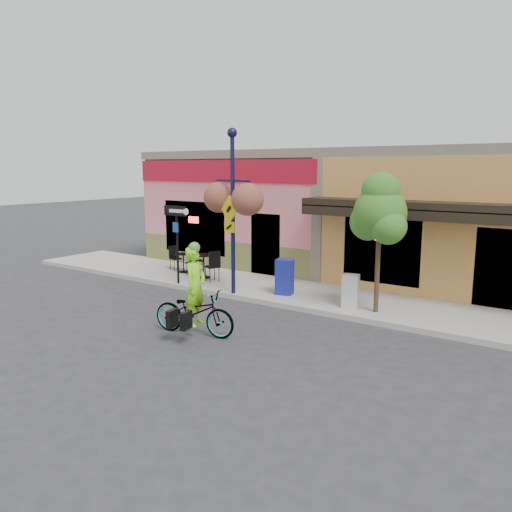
{
  "coord_description": "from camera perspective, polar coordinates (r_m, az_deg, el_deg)",
  "views": [
    {
      "loc": [
        6.55,
        -10.95,
        3.87
      ],
      "look_at": [
        -1.39,
        0.5,
        1.4
      ],
      "focal_mm": 35.0,
      "sensor_mm": 36.0,
      "label": 1
    }
  ],
  "objects": [
    {
      "name": "one_way_sign",
      "position": [
        16.26,
        -8.97,
        1.25
      ],
      "size": [
        0.98,
        0.26,
        2.53
      ],
      "primitive_type": null,
      "rotation": [
        0.0,
        0.0,
        -0.05
      ],
      "color": "black",
      "rests_on": "sidewalk"
    },
    {
      "name": "bicycle",
      "position": [
        11.82,
        -7.08,
        -6.36
      ],
      "size": [
        2.17,
        1.11,
        1.09
      ],
      "primitive_type": "imported",
      "rotation": [
        0.0,
        0.0,
        1.76
      ],
      "color": "maroon",
      "rests_on": "ground"
    },
    {
      "name": "cafe_set_right",
      "position": [
        17.13,
        -6.0,
        -0.75
      ],
      "size": [
        1.96,
        1.52,
        1.05
      ],
      "primitive_type": null,
      "rotation": [
        0.0,
        0.0,
        -0.43
      ],
      "color": "black",
      "rests_on": "sidewalk"
    },
    {
      "name": "newspaper_box_blue",
      "position": [
        14.84,
        3.28,
        -2.38
      ],
      "size": [
        0.56,
        0.52,
        1.06
      ],
      "primitive_type": null,
      "rotation": [
        0.0,
        0.0,
        0.23
      ],
      "color": "navy",
      "rests_on": "sidewalk"
    },
    {
      "name": "sidewalk",
      "position": [
        15.0,
        7.67,
        -4.69
      ],
      "size": [
        24.0,
        3.0,
        0.15
      ],
      "primitive_type": "cube",
      "color": "#9E9B93",
      "rests_on": "ground"
    },
    {
      "name": "ground",
      "position": [
        13.33,
        3.71,
        -6.84
      ],
      "size": [
        90.0,
        90.0,
        0.0
      ],
      "primitive_type": "plane",
      "color": "#2D2D30",
      "rests_on": "ground"
    },
    {
      "name": "curb",
      "position": [
        13.77,
        4.9,
        -5.98
      ],
      "size": [
        24.0,
        0.12,
        0.15
      ],
      "primitive_type": "cube",
      "color": "#A8A59E",
      "rests_on": "ground"
    },
    {
      "name": "building",
      "position": [
        19.65,
        15.19,
        4.97
      ],
      "size": [
        18.2,
        8.2,
        4.5
      ],
      "primitive_type": null,
      "color": "#E16F7A",
      "rests_on": "ground"
    },
    {
      "name": "lamp_post",
      "position": [
        14.66,
        -2.67,
        4.99
      ],
      "size": [
        1.66,
        0.99,
        4.86
      ],
      "primitive_type": null,
      "rotation": [
        0.0,
        0.0,
        -0.25
      ],
      "color": "#13143E",
      "rests_on": "sidewalk"
    },
    {
      "name": "cyclist_rider",
      "position": [
        11.69,
        -6.94,
        -4.63
      ],
      "size": [
        0.56,
        0.75,
        1.85
      ],
      "primitive_type": "imported",
      "rotation": [
        0.0,
        0.0,
        1.76
      ],
      "color": "#89ED18",
      "rests_on": "ground"
    },
    {
      "name": "newspaper_box_grey",
      "position": [
        13.67,
        10.75,
        -3.96
      ],
      "size": [
        0.5,
        0.47,
        0.9
      ],
      "primitive_type": null,
      "rotation": [
        0.0,
        0.0,
        0.24
      ],
      "color": "beige",
      "rests_on": "sidewalk"
    },
    {
      "name": "street_tree",
      "position": [
        13.13,
        13.83,
        1.51
      ],
      "size": [
        1.75,
        1.75,
        3.67
      ],
      "primitive_type": null,
      "rotation": [
        0.0,
        0.0,
        -0.25
      ],
      "color": "#3D7A26",
      "rests_on": "sidewalk"
    },
    {
      "name": "cafe_set_left",
      "position": [
        18.12,
        -8.3,
        -0.45
      ],
      "size": [
        1.65,
        1.14,
        0.9
      ],
      "primitive_type": null,
      "rotation": [
        0.0,
        0.0,
        -0.29
      ],
      "color": "black",
      "rests_on": "sidewalk"
    }
  ]
}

